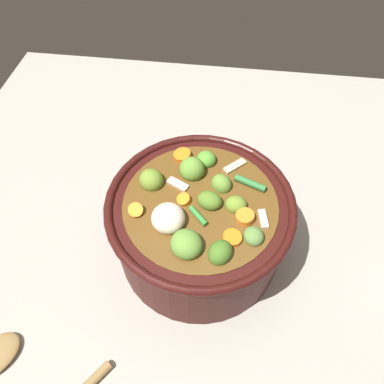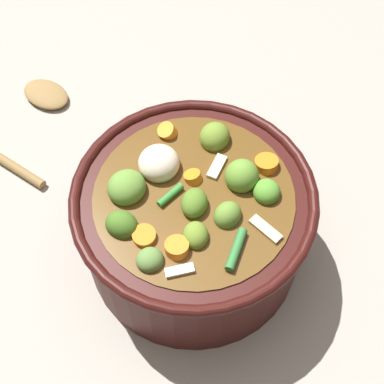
% 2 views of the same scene
% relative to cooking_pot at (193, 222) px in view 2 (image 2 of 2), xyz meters
% --- Properties ---
extents(ground_plane, '(1.10, 1.10, 0.00)m').
position_rel_cooking_pot_xyz_m(ground_plane, '(0.00, 0.00, -0.07)').
color(ground_plane, '#9E998E').
extents(cooking_pot, '(0.29, 0.29, 0.16)m').
position_rel_cooking_pot_xyz_m(cooking_pot, '(0.00, 0.00, 0.00)').
color(cooking_pot, '#38110F').
rests_on(cooking_pot, ground_plane).
extents(wooden_spoon, '(0.22, 0.22, 0.01)m').
position_rel_cooking_pot_xyz_m(wooden_spoon, '(-0.23, -0.25, -0.07)').
color(wooden_spoon, olive).
rests_on(wooden_spoon, ground_plane).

